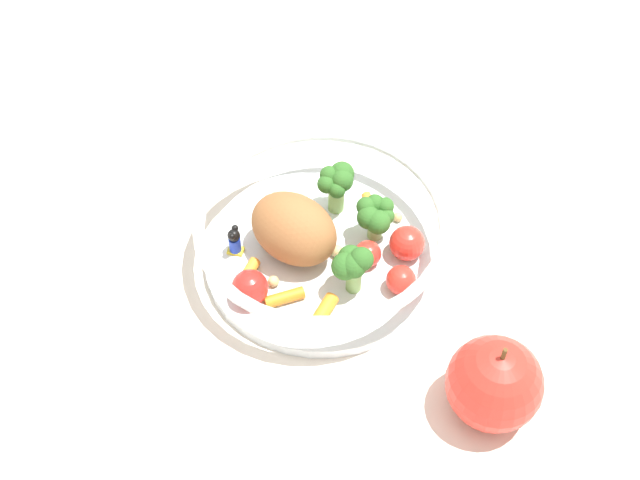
{
  "coord_description": "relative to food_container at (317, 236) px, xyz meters",
  "views": [
    {
      "loc": [
        0.14,
        -0.45,
        0.6
      ],
      "look_at": [
        0.01,
        -0.0,
        0.03
      ],
      "focal_mm": 45.24,
      "sensor_mm": 36.0,
      "label": 1
    }
  ],
  "objects": [
    {
      "name": "food_container",
      "position": [
        0.0,
        0.0,
        0.0
      ],
      "size": [
        0.23,
        0.23,
        0.08
      ],
      "color": "white",
      "rests_on": "ground_plane"
    },
    {
      "name": "loose_apple",
      "position": [
        0.18,
        -0.11,
        0.0
      ],
      "size": [
        0.08,
        0.08,
        0.09
      ],
      "color": "red",
      "rests_on": "ground_plane"
    },
    {
      "name": "ground_plane",
      "position": [
        -0.01,
        0.0,
        -0.03
      ],
      "size": [
        2.4,
        2.4,
        0.0
      ],
      "primitive_type": "plane",
      "color": "silver"
    }
  ]
}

